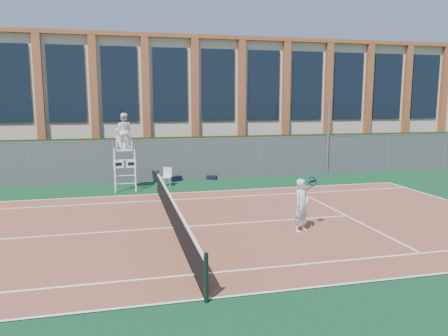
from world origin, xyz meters
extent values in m
plane|color=#233814|center=(0.00, 0.00, 0.00)|extent=(120.00, 120.00, 0.00)
cube|color=#0C391D|center=(0.00, 1.00, 0.01)|extent=(36.00, 20.00, 0.01)
cube|color=brown|center=(0.00, 0.00, 0.02)|extent=(23.77, 10.97, 0.02)
cylinder|color=black|center=(0.00, -5.60, 0.55)|extent=(0.10, 0.10, 1.10)
cylinder|color=black|center=(0.00, 5.60, 0.55)|extent=(0.10, 0.10, 1.10)
cube|color=black|center=(0.00, 0.00, 0.46)|extent=(0.03, 11.00, 0.86)
cube|color=white|center=(0.00, 0.00, 0.92)|extent=(0.06, 11.20, 0.07)
cube|color=black|center=(0.00, 10.00, 1.10)|extent=(40.00, 1.40, 2.20)
cube|color=#BEB49E|center=(0.00, 18.00, 4.00)|extent=(44.00, 10.00, 8.00)
cube|color=brown|center=(0.00, 18.00, 8.10)|extent=(45.00, 10.60, 0.25)
cylinder|color=#9EA0A5|center=(9.97, 8.70, 2.05)|extent=(0.12, 0.12, 4.10)
cylinder|color=white|center=(-1.91, 6.48, 0.97)|extent=(0.06, 0.56, 2.02)
cylinder|color=white|center=(-0.98, 6.48, 0.97)|extent=(0.06, 0.56, 2.02)
cylinder|color=white|center=(-1.91, 7.52, 0.97)|extent=(0.06, 0.56, 2.02)
cylinder|color=white|center=(-0.98, 7.52, 0.97)|extent=(0.06, 0.56, 2.02)
cube|color=white|center=(-1.45, 7.00, 1.93)|extent=(0.73, 0.62, 0.06)
cube|color=white|center=(-1.45, 7.29, 2.29)|extent=(0.73, 0.05, 0.62)
cube|color=white|center=(-1.74, 6.59, 1.31)|extent=(0.46, 0.03, 0.35)
cube|color=white|center=(-1.16, 6.59, 1.31)|extent=(0.46, 0.03, 0.35)
imported|color=white|center=(-1.45, 7.05, 2.81)|extent=(0.97, 0.84, 1.71)
cube|color=silver|center=(0.58, 7.37, 0.46)|extent=(0.54, 0.54, 0.04)
cube|color=silver|center=(0.64, 7.56, 0.71)|extent=(0.42, 0.17, 0.46)
cylinder|color=silver|center=(0.36, 7.26, 0.22)|extent=(0.03, 0.03, 0.43)
cylinder|color=silver|center=(0.69, 7.15, 0.22)|extent=(0.03, 0.03, 0.43)
cylinder|color=silver|center=(0.47, 7.59, 0.22)|extent=(0.03, 0.03, 0.43)
cylinder|color=silver|center=(0.80, 7.48, 0.22)|extent=(0.03, 0.03, 0.43)
cube|color=black|center=(1.17, 8.59, 0.15)|extent=(0.68, 0.56, 0.27)
cube|color=black|center=(3.14, 8.60, 0.12)|extent=(0.58, 0.49, 0.21)
imported|color=silver|center=(4.00, -1.36, 0.89)|extent=(0.75, 0.66, 1.72)
torus|color=#111142|center=(4.46, -1.13, 1.61)|extent=(0.38, 0.30, 0.30)
sphere|color=#CCE533|center=(4.56, -0.95, 1.56)|extent=(0.07, 0.07, 0.07)
camera|label=1|loc=(-1.68, -14.14, 4.23)|focal=35.00mm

